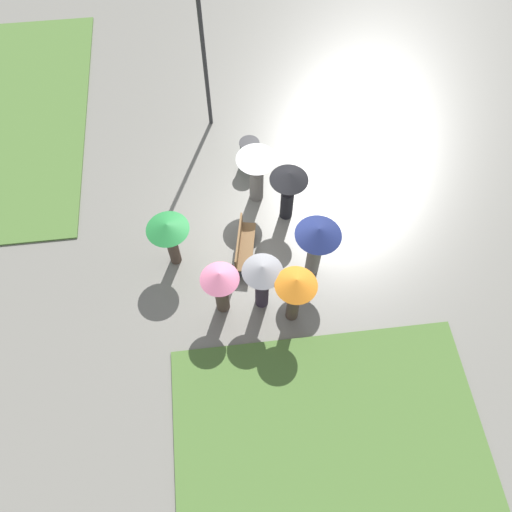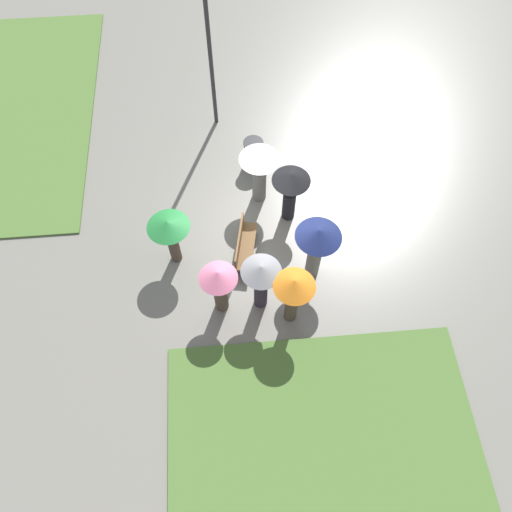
{
  "view_description": "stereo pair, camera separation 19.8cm",
  "coord_description": "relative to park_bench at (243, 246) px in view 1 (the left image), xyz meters",
  "views": [
    {
      "loc": [
        -7.35,
        0.67,
        11.81
      ],
      "look_at": [
        -1.09,
        -0.05,
        0.77
      ],
      "focal_mm": 35.0,
      "sensor_mm": 36.0,
      "label": 1
    },
    {
      "loc": [
        -7.36,
        0.47,
        11.81
      ],
      "look_at": [
        -1.09,
        -0.05,
        0.77
      ],
      "focal_mm": 35.0,
      "sensor_mm": 36.0,
      "label": 2
    }
  ],
  "objects": [
    {
      "name": "crowd_person_orange",
      "position": [
        -1.92,
        -1.03,
        1.02
      ],
      "size": [
        0.99,
        0.99,
        2.0
      ],
      "rotation": [
        0.0,
        0.0,
        4.95
      ],
      "color": "#47382D",
      "rests_on": "ground_plane"
    },
    {
      "name": "lamp_post",
      "position": [
        5.0,
        0.53,
        2.64
      ],
      "size": [
        0.32,
        0.32,
        4.9
      ],
      "color": "#2D2D30",
      "rests_on": "ground_plane"
    },
    {
      "name": "park_bench",
      "position": [
        0.0,
        0.0,
        0.0
      ],
      "size": [
        1.56,
        0.71,
        0.9
      ],
      "rotation": [
        0.0,
        0.0,
        -0.2
      ],
      "color": "brown",
      "rests_on": "ground_plane"
    },
    {
      "name": "crowd_person_white",
      "position": [
        1.91,
        -0.58,
        0.91
      ],
      "size": [
        1.11,
        1.11,
        1.92
      ],
      "rotation": [
        0.0,
        0.0,
        3.86
      ],
      "color": "slate",
      "rests_on": "ground_plane"
    },
    {
      "name": "trash_bin",
      "position": [
        3.16,
        -0.51,
        0.01
      ],
      "size": [
        0.6,
        0.6,
        0.93
      ],
      "color": "#335638",
      "rests_on": "ground_plane"
    },
    {
      "name": "crowd_person_grey",
      "position": [
        -1.47,
        -0.32,
        0.88
      ],
      "size": [
        0.97,
        0.97,
        1.92
      ],
      "rotation": [
        0.0,
        0.0,
        5.87
      ],
      "color": "#2D2333",
      "rests_on": "ground_plane"
    },
    {
      "name": "crowd_person_navy",
      "position": [
        -0.68,
        -1.76,
        1.02
      ],
      "size": [
        1.14,
        1.14,
        2.02
      ],
      "rotation": [
        0.0,
        0.0,
        5.96
      ],
      "color": "slate",
      "rests_on": "ground_plane"
    },
    {
      "name": "crowd_person_black",
      "position": [
        1.16,
        -1.34,
        0.87
      ],
      "size": [
        1.02,
        1.02,
        1.86
      ],
      "rotation": [
        0.0,
        0.0,
        0.53
      ],
      "color": "black",
      "rests_on": "ground_plane"
    },
    {
      "name": "ground_plane",
      "position": [
        0.56,
        -0.23,
        -0.46
      ],
      "size": [
        90.0,
        90.0,
        0.0
      ],
      "primitive_type": "plane",
      "color": "slate"
    },
    {
      "name": "crowd_person_green",
      "position": [
        0.04,
        1.83,
        0.88
      ],
      "size": [
        1.08,
        1.08,
        1.75
      ],
      "rotation": [
        0.0,
        0.0,
        4.2
      ],
      "color": "#47382D",
      "rests_on": "ground_plane"
    },
    {
      "name": "crowd_person_pink",
      "position": [
        -1.48,
        0.67,
        0.83
      ],
      "size": [
        0.93,
        0.93,
        1.83
      ],
      "rotation": [
        0.0,
        0.0,
        5.83
      ],
      "color": "#47382D",
      "rests_on": "ground_plane"
    },
    {
      "name": "lawn_patch_near",
      "position": [
        -6.42,
        -1.44,
        -0.43
      ],
      "size": [
        7.7,
        6.98,
        0.06
      ],
      "color": "#4C7033",
      "rests_on": "ground_plane"
    }
  ]
}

